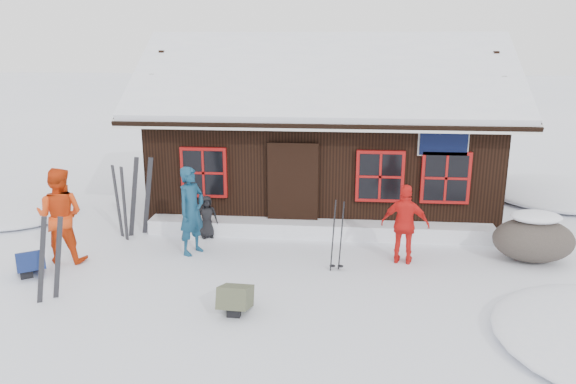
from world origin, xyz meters
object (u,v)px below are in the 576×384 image
Objects in this scene: skier_teal at (192,211)px; ski_poles at (337,237)px; skier_orange_left at (60,215)px; backpack_olive at (236,302)px; skier_crouched at (207,217)px; skier_orange_right at (405,224)px; backpack_blue at (31,266)px; ski_pair_left at (50,260)px; boulder at (534,238)px.

ski_poles is at bearing -73.81° from skier_teal.
skier_orange_left is 2.97× the size of backpack_olive.
backpack_olive is (1.26, -3.39, -0.30)m from skier_crouched.
skier_teal reaches higher than skier_orange_right.
backpack_olive is (-2.90, -2.33, -0.61)m from skier_orange_right.
ski_poles is (-1.30, -0.49, -0.12)m from skier_orange_right.
skier_orange_left reaches higher than backpack_blue.
skier_orange_left is at bearing 15.90° from skier_orange_right.
skier_crouched is at bearing 34.15° from ski_pair_left.
skier_teal is at bearing -6.99° from backpack_blue.
ski_pair_left reaches higher than skier_crouched.
skier_orange_left is 9.25m from boulder.
boulder is 1.03× the size of ski_pair_left.
skier_orange_left is 5.36m from ski_poles.
backpack_blue is at bearing -163.05° from skier_crouched.
skier_orange_left reaches higher than skier_crouched.
skier_crouched is (-4.15, 1.06, -0.31)m from skier_orange_right.
skier_crouched is 3.63m from backpack_olive.
ski_poles reaches higher than backpack_blue.
skier_teal is 3.00m from ski_poles.
backpack_olive is at bearing 151.04° from skier_orange_left.
skier_orange_left is at bearing 33.17° from backpack_blue.
ski_poles reaches higher than backpack_olive.
skier_teal reaches higher than backpack_olive.
backpack_olive is at bearing -130.98° from ski_poles.
backpack_olive is (3.13, -0.16, -0.53)m from ski_pair_left.
ski_poles is at bearing -6.19° from ski_pair_left.
ski_pair_left is at bearing 31.08° from skier_orange_right.
ski_pair_left is 1.07× the size of ski_poles.
skier_orange_right is 1.01× the size of boulder.
skier_orange_left reaches higher than ski_pair_left.
backpack_blue is 1.01× the size of backpack_olive.
skier_orange_right is 7.09m from backpack_blue.
skier_orange_left is at bearing -174.54° from boulder.
skier_orange_left is at bearing 85.23° from ski_pair_left.
skier_orange_left is 1.21× the size of boulder.
backpack_blue is at bearing -172.62° from ski_poles.
skier_orange_right is 1.40m from ski_poles.
skier_orange_right reaches higher than skier_crouched.
skier_orange_right is 1.66× the size of skier_crouched.
backpack_blue is (-0.30, -0.69, -0.77)m from skier_orange_left.
skier_orange_right is at bearing 42.11° from backpack_olive.
boulder is (6.69, -0.71, -0.01)m from skier_crouched.
skier_crouched reaches higher than backpack_olive.
skier_orange_right is at bearing -36.59° from skier_crouched.
skier_orange_left is (-2.43, -0.65, 0.04)m from skier_teal.
skier_orange_left is at bearing 157.76° from backpack_olive.
skier_crouched is at bearing 23.48° from skier_teal.
skier_orange_left is at bearing -169.76° from skier_crouched.
skier_crouched is at bearing 151.44° from ski_poles.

